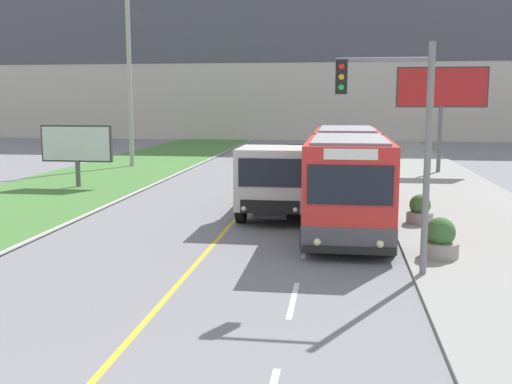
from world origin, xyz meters
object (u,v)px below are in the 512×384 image
traffic_light_mast (400,129)px  dump_truck (276,181)px  billboard_large (442,91)px  city_bus (347,176)px  car_distant (299,154)px  utility_pole_far (130,81)px  billboard_small (77,145)px  planter_round_near (440,240)px  planter_round_second (420,211)px

traffic_light_mast → dump_truck: bearing=117.8°
dump_truck → billboard_large: size_ratio=1.08×
city_bus → dump_truck: bearing=178.4°
car_distant → utility_pole_far: (-10.72, -2.60, 4.76)m
billboard_small → planter_round_near: size_ratio=3.31×
traffic_light_mast → planter_round_second: (1.38, 6.22, -3.06)m
city_bus → planter_round_near: bearing=-64.8°
utility_pole_far → traffic_light_mast: utility_pole_far is taller
dump_truck → planter_round_second: 5.14m
car_distant → planter_round_near: car_distant is taller
planter_round_near → planter_round_second: size_ratio=1.09×
city_bus → planter_round_near: (2.44, -5.17, -1.05)m
billboard_large → utility_pole_far: bearing=176.7°
traffic_light_mast → planter_round_near: (1.32, 1.68, -3.02)m
traffic_light_mast → billboard_small: size_ratio=1.56×
planter_round_second → dump_truck: bearing=172.1°
traffic_light_mast → billboard_large: bearing=78.5°
billboard_large → planter_round_near: 20.68m
city_bus → dump_truck: size_ratio=1.80×
city_bus → billboard_large: 16.14m
city_bus → dump_truck: city_bus is taller
dump_truck → planter_round_near: dump_truck is taller
traffic_light_mast → planter_round_near: 3.70m
billboard_small → city_bus: bearing=-26.4°
utility_pole_far → billboard_large: 19.20m
car_distant → planter_round_near: bearing=-77.3°
traffic_light_mast → city_bus: bearing=99.2°
car_distant → planter_round_second: car_distant is taller
dump_truck → planter_round_second: bearing=-7.9°
traffic_light_mast → billboard_small: traffic_light_mast is taller
billboard_small → planter_round_second: 17.15m
dump_truck → traffic_light_mast: bearing=-62.2°
dump_truck → billboard_large: bearing=61.4°
traffic_light_mast → planter_round_second: size_ratio=5.61×
city_bus → planter_round_second: 2.79m
dump_truck → planter_round_near: bearing=-46.5°
utility_pole_far → planter_round_second: utility_pole_far is taller
dump_truck → utility_pole_far: size_ratio=0.62×
utility_pole_far → traffic_light_mast: bearing=-57.1°
billboard_large → billboard_small: 20.55m
dump_truck → billboard_large: billboard_large is taller
utility_pole_far → planter_round_second: 23.65m
billboard_small → planter_round_near: 19.43m
car_distant → traffic_light_mast: traffic_light_mast is taller
utility_pole_far → planter_round_second: (16.13, -16.57, -4.94)m
billboard_small → planter_round_second: size_ratio=3.60×
planter_round_second → planter_round_near: bearing=-90.7°
billboard_small → traffic_light_mast: bearing=-43.2°
dump_truck → planter_round_second: size_ratio=6.70×
utility_pole_far → billboard_large: (19.16, -1.11, -0.68)m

